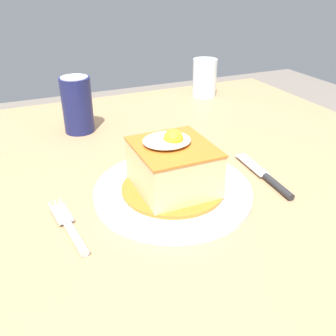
{
  "coord_description": "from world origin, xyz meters",
  "views": [
    {
      "loc": [
        -0.17,
        -0.57,
        1.07
      ],
      "look_at": [
        0.04,
        -0.09,
        0.78
      ],
      "focal_mm": 39.78,
      "sensor_mm": 36.0,
      "label": 1
    }
  ],
  "objects": [
    {
      "name": "dining_table",
      "position": [
        0.0,
        0.0,
        0.63
      ],
      "size": [
        1.18,
        0.92,
        0.74
      ],
      "color": "#A87F56",
      "rests_on": "ground_plane"
    },
    {
      "name": "sandwich_meal",
      "position": [
        0.04,
        -0.1,
        0.79
      ],
      "size": [
        0.17,
        0.17,
        0.1
      ],
      "color": "#C66B23",
      "rests_on": "main_plate"
    },
    {
      "name": "soda_can",
      "position": [
        -0.04,
        0.23,
        0.81
      ],
      "size": [
        0.07,
        0.07,
        0.12
      ],
      "color": "#191E51",
      "rests_on": "dining_table"
    },
    {
      "name": "knife",
      "position": [
        0.21,
        -0.14,
        0.75
      ],
      "size": [
        0.03,
        0.17,
        0.01
      ],
      "color": "#262628",
      "rests_on": "dining_table"
    },
    {
      "name": "drinking_glass",
      "position": [
        0.35,
        0.35,
        0.79
      ],
      "size": [
        0.07,
        0.07,
        0.1
      ],
      "color": "gold",
      "rests_on": "dining_table"
    },
    {
      "name": "fork",
      "position": [
        -0.13,
        -0.14,
        0.75
      ],
      "size": [
        0.03,
        0.14,
        0.01
      ],
      "color": "silver",
      "rests_on": "dining_table"
    },
    {
      "name": "main_plate",
      "position": [
        0.04,
        -0.11,
        0.75
      ],
      "size": [
        0.26,
        0.26,
        0.02
      ],
      "color": "white",
      "rests_on": "dining_table"
    }
  ]
}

